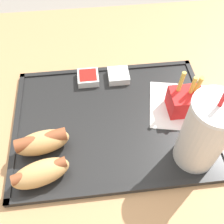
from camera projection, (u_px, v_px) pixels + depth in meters
ground_plane at (103, 220)px, 1.21m from camera, size 8.00×8.00×0.00m
dining_table at (100, 191)px, 0.90m from camera, size 1.03×1.00×0.76m
food_tray at (112, 121)px, 0.61m from camera, size 0.46×0.34×0.01m
paper_napkin at (183, 106)px, 0.63m from camera, size 0.19×0.17×0.00m
soda_cup at (202, 134)px, 0.48m from camera, size 0.09×0.09×0.20m
hot_dog_far at (38, 173)px, 0.50m from camera, size 0.12×0.08×0.05m
hot_dog_near at (40, 142)px, 0.54m from camera, size 0.12×0.07×0.05m
fries_carton at (183, 101)px, 0.60m from camera, size 0.07×0.06×0.11m
sauce_cup_mayo at (117, 75)px, 0.67m from camera, size 0.05×0.05×0.02m
sauce_cup_ketchup at (87, 78)px, 0.67m from camera, size 0.05×0.05×0.02m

